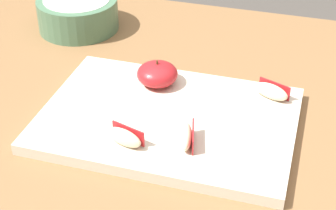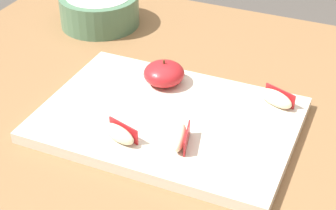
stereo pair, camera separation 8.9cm
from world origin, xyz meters
TOP-DOWN VIEW (x-y plane):
  - dining_table at (0.00, 0.00)m, footprint 1.25×0.88m
  - cutting_board at (-0.08, -0.06)m, footprint 0.42×0.29m
  - apple_half_skin_up at (-0.12, 0.03)m, footprint 0.07×0.07m
  - apple_wedge_right at (-0.03, -0.12)m, footprint 0.04×0.07m
  - apple_wedge_near_knife at (-0.12, -0.15)m, footprint 0.07×0.04m
  - apple_wedge_left at (0.08, 0.04)m, footprint 0.07×0.04m
  - ceramic_fruit_bowl at (-0.37, 0.23)m, footprint 0.18×0.18m

SIDE VIEW (x-z plane):
  - dining_table at x=0.00m, z-range 0.26..0.99m
  - cutting_board at x=-0.08m, z-range 0.72..0.74m
  - apple_wedge_right at x=-0.03m, z-range 0.74..0.77m
  - apple_wedge_near_knife at x=-0.12m, z-range 0.74..0.77m
  - apple_wedge_left at x=0.08m, z-range 0.74..0.77m
  - ceramic_fruit_bowl at x=-0.37m, z-range 0.73..0.80m
  - apple_half_skin_up at x=-0.12m, z-range 0.74..0.79m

